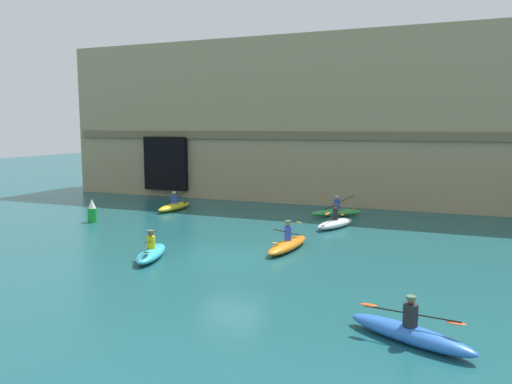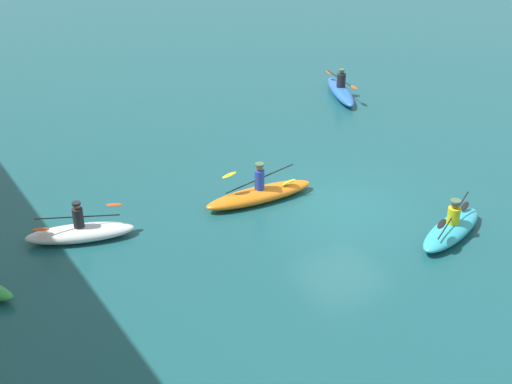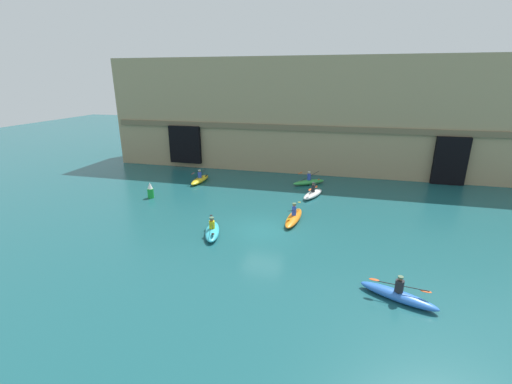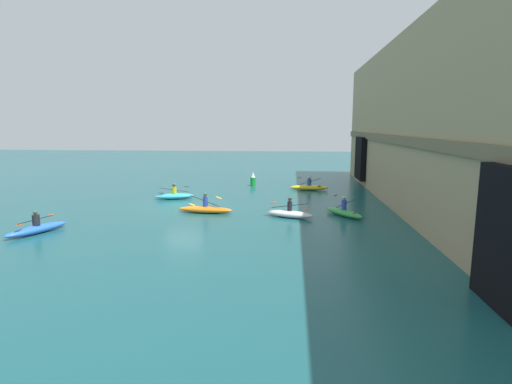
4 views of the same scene
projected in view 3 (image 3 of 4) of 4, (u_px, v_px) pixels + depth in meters
The scene contains 9 objects.
ground_plane at pixel (263, 230), 21.51m from camera, with size 120.00×120.00×0.00m, color #195156.
cliff_bluff at pixel (312, 114), 35.61m from camera, with size 41.22×8.03×11.02m.
kayak_cyan at pixel (212, 231), 20.75m from camera, with size 1.65×2.96×1.14m.
kayak_white at pixel (313, 194), 27.46m from camera, with size 1.77×3.00×1.17m.
kayak_yellow at pixel (200, 179), 31.31m from camera, with size 0.94×3.24×1.15m.
kayak_orange at pixel (294, 217), 22.79m from camera, with size 1.10×3.52×1.25m.
kayak_green at pixel (309, 182), 30.61m from camera, with size 2.91×2.32×1.25m.
kayak_blue at pixel (398, 295), 14.62m from camera, with size 3.25×1.91×1.16m.
marker_buoy at pixel (150, 191), 27.09m from camera, with size 0.49×0.49×1.27m.
Camera 3 is at (4.36, -19.17, 9.05)m, focal length 24.00 mm.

